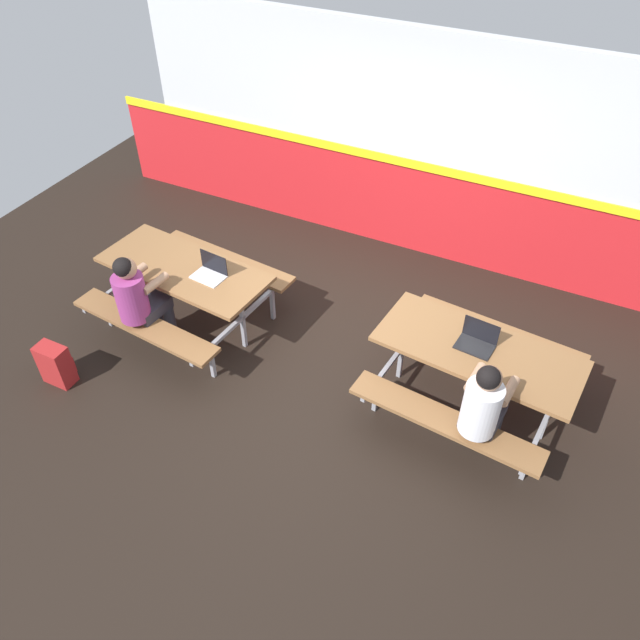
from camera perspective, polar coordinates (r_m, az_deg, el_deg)
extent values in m
cube|color=black|center=(6.35, -0.09, -3.89)|extent=(10.00, 10.00, 0.02)
cube|color=red|center=(7.70, 7.70, 10.31)|extent=(8.00, 0.12, 1.10)
cube|color=yellow|center=(7.36, 7.94, 14.05)|extent=(8.00, 0.03, 0.10)
cube|color=silver|center=(7.10, 8.73, 19.62)|extent=(6.72, 0.12, 1.40)
cube|color=brown|center=(6.47, -12.37, 4.62)|extent=(1.85, 0.93, 0.04)
cube|color=brown|center=(6.33, -15.75, -0.49)|extent=(1.71, 0.45, 0.04)
cube|color=brown|center=(7.00, -8.61, 5.44)|extent=(1.71, 0.45, 0.04)
cube|color=gray|center=(7.13, -16.19, 3.99)|extent=(0.04, 0.04, 0.70)
cube|color=gray|center=(7.10, -16.26, 4.25)|extent=(0.20, 1.55, 0.04)
cube|color=gray|center=(6.98, -18.83, 0.83)|extent=(0.04, 0.04, 0.41)
cube|color=gray|center=(7.47, -13.31, 5.19)|extent=(0.04, 0.04, 0.41)
cube|color=gray|center=(6.31, -7.09, -0.05)|extent=(0.04, 0.04, 0.70)
cube|color=gray|center=(6.29, -7.12, 0.22)|extent=(0.20, 1.55, 0.04)
cube|color=gray|center=(6.15, -9.85, -3.74)|extent=(0.04, 0.04, 0.41)
cube|color=gray|center=(6.71, -4.37, 1.48)|extent=(0.04, 0.04, 0.41)
cube|color=brown|center=(5.60, 14.30, -2.74)|extent=(1.85, 0.93, 0.04)
cube|color=brown|center=(5.38, 11.33, -9.01)|extent=(1.71, 0.45, 0.04)
cube|color=brown|center=(6.26, 15.94, -1.14)|extent=(1.71, 0.45, 0.04)
cube|color=gray|center=(6.00, 7.47, -2.79)|extent=(0.04, 0.04, 0.70)
cube|color=gray|center=(5.98, 7.50, -2.52)|extent=(0.20, 1.55, 0.04)
cube|color=gray|center=(5.79, 5.10, -6.83)|extent=(0.04, 0.04, 0.41)
cube|color=gray|center=(6.45, 9.36, -1.00)|extent=(0.04, 0.04, 0.41)
cube|color=gray|center=(5.79, 20.21, -7.88)|extent=(0.04, 0.04, 0.70)
cube|color=gray|center=(5.77, 20.30, -7.62)|extent=(0.20, 1.55, 0.04)
cube|color=gray|center=(5.57, 18.36, -12.34)|extent=(0.04, 0.04, 0.41)
cube|color=gray|center=(6.26, 21.21, -5.64)|extent=(0.04, 0.04, 0.41)
cylinder|color=#2D2D38|center=(6.72, -14.60, 0.32)|extent=(0.11, 0.11, 0.45)
cylinder|color=#2D2D38|center=(6.61, -13.48, -0.23)|extent=(0.11, 0.11, 0.45)
cube|color=#2D2D38|center=(6.41, -15.36, 1.18)|extent=(0.34, 0.41, 0.12)
cylinder|color=#8C3372|center=(6.18, -16.84, 1.98)|extent=(0.30, 0.30, 0.48)
cylinder|color=#A57A5B|center=(6.31, -16.64, 4.07)|extent=(0.11, 0.31, 0.08)
cylinder|color=#A57A5B|center=(6.13, -14.80, 3.26)|extent=(0.11, 0.31, 0.08)
sphere|color=#A57A5B|center=(5.99, -17.31, 4.50)|extent=(0.20, 0.20, 0.20)
sphere|color=black|center=(5.96, -17.58, 4.62)|extent=(0.18, 0.18, 0.18)
cylinder|color=#2D2D38|center=(5.72, 13.90, -8.77)|extent=(0.11, 0.11, 0.45)
cylinder|color=#2D2D38|center=(5.70, 15.59, -9.45)|extent=(0.11, 0.11, 0.45)
cube|color=#2D2D38|center=(5.40, 14.69, -8.29)|extent=(0.34, 0.41, 0.12)
cylinder|color=silver|center=(5.10, 14.46, -7.83)|extent=(0.30, 0.30, 0.48)
cylinder|color=#A57A5B|center=(5.19, 14.00, -5.10)|extent=(0.11, 0.31, 0.08)
cylinder|color=#A57A5B|center=(5.16, 16.88, -6.24)|extent=(0.11, 0.31, 0.08)
sphere|color=#A57A5B|center=(4.88, 15.20, -5.16)|extent=(0.20, 0.20, 0.20)
sphere|color=black|center=(4.83, 15.14, -5.10)|extent=(0.18, 0.18, 0.18)
cube|color=silver|center=(6.26, -10.16, 3.89)|extent=(0.34, 0.25, 0.01)
cube|color=black|center=(6.26, -9.67, 5.21)|extent=(0.32, 0.04, 0.21)
cube|color=black|center=(5.59, 13.93, -2.38)|extent=(0.34, 0.25, 0.01)
cube|color=black|center=(5.59, 14.51, -0.91)|extent=(0.32, 0.04, 0.21)
cube|color=maroon|center=(6.52, -23.01, -3.77)|extent=(0.30, 0.18, 0.44)
cube|color=maroon|center=(6.61, -22.23, -3.57)|extent=(0.21, 0.04, 0.19)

